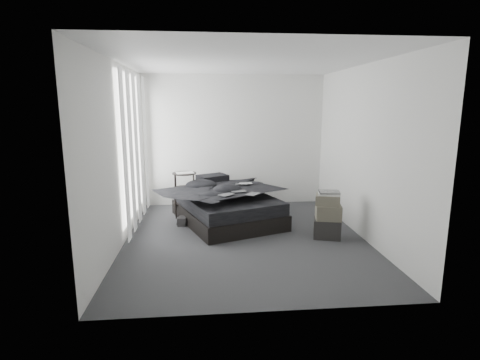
{
  "coord_description": "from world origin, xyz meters",
  "views": [
    {
      "loc": [
        -0.58,
        -5.42,
        1.99
      ],
      "look_at": [
        0.0,
        0.8,
        0.75
      ],
      "focal_mm": 28.0,
      "sensor_mm": 36.0,
      "label": 1
    }
  ],
  "objects": [
    {
      "name": "pillow_lower",
      "position": [
        -0.52,
        1.54,
        0.52
      ],
      "size": [
        0.67,
        0.56,
        0.13
      ],
      "primitive_type": "cube",
      "rotation": [
        0.0,
        0.0,
        0.36
      ],
      "color": "black",
      "rests_on": "mattress"
    },
    {
      "name": "comic_a",
      "position": [
        -0.26,
        0.31,
        0.68
      ],
      "size": [
        0.28,
        0.28,
        0.01
      ],
      "primitive_type": "cube",
      "rotation": [
        0.0,
        0.0,
        0.74
      ],
      "color": "black",
      "rests_on": "duvet"
    },
    {
      "name": "duvet",
      "position": [
        -0.21,
        0.83,
        0.57
      ],
      "size": [
        1.87,
        2.0,
        0.22
      ],
      "primitive_type": "imported",
      "rotation": [
        0.0,
        0.0,
        0.36
      ],
      "color": "black",
      "rests_on": "mattress"
    },
    {
      "name": "pillow_upper",
      "position": [
        -0.45,
        1.55,
        0.65
      ],
      "size": [
        0.64,
        0.57,
        0.12
      ],
      "primitive_type": "cube",
      "rotation": [
        0.0,
        0.0,
        0.46
      ],
      "color": "black",
      "rests_on": "pillow_lower"
    },
    {
      "name": "wall_front",
      "position": [
        0.0,
        -2.1,
        1.3
      ],
      "size": [
        3.6,
        0.01,
        2.6
      ],
      "primitive_type": "cube",
      "color": "silver",
      "rests_on": "ground"
    },
    {
      "name": "box_upper",
      "position": [
        1.25,
        -0.09,
        0.6
      ],
      "size": [
        0.43,
        0.39,
        0.16
      ],
      "primitive_type": "cube",
      "rotation": [
        0.0,
        0.0,
        -0.33
      ],
      "color": "#5B5748",
      "rests_on": "box_mid"
    },
    {
      "name": "curtain_left",
      "position": [
        -1.73,
        0.9,
        1.28
      ],
      "size": [
        0.06,
        2.12,
        2.48
      ],
      "primitive_type": "cube",
      "color": "white",
      "rests_on": "wall_left"
    },
    {
      "name": "side_stand",
      "position": [
        -0.97,
        1.28,
        0.4
      ],
      "size": [
        0.45,
        0.45,
        0.8
      ],
      "primitive_type": "cylinder",
      "rotation": [
        0.0,
        0.0,
        0.04
      ],
      "color": "black",
      "rests_on": "floor"
    },
    {
      "name": "box_mid",
      "position": [
        1.26,
        -0.1,
        0.41
      ],
      "size": [
        0.43,
        0.36,
        0.23
      ],
      "primitive_type": "cube",
      "rotation": [
        0.0,
        0.0,
        -0.21
      ],
      "color": "#5B5748",
      "rests_on": "box_lower"
    },
    {
      "name": "ceiling",
      "position": [
        0.0,
        0.0,
        2.6
      ],
      "size": [
        3.6,
        4.2,
        0.01
      ],
      "primitive_type": "cube",
      "color": "white",
      "rests_on": "ground"
    },
    {
      "name": "wall_back",
      "position": [
        0.0,
        2.1,
        1.3
      ],
      "size": [
        3.6,
        0.01,
        2.6
      ],
      "primitive_type": "cube",
      "color": "silver",
      "rests_on": "ground"
    },
    {
      "name": "art_book_white",
      "position": [
        1.26,
        -0.09,
        0.69
      ],
      "size": [
        0.36,
        0.32,
        0.03
      ],
      "primitive_type": "cube",
      "rotation": [
        0.0,
        0.0,
        -0.28
      ],
      "color": "silver",
      "rests_on": "box_upper"
    },
    {
      "name": "comic_b",
      "position": [
        -0.05,
        0.54,
        0.69
      ],
      "size": [
        0.26,
        0.19,
        0.01
      ],
      "primitive_type": "cube",
      "rotation": [
        0.0,
        0.0,
        0.15
      ],
      "color": "black",
      "rests_on": "duvet"
    },
    {
      "name": "wall_right",
      "position": [
        1.8,
        0.0,
        1.3
      ],
      "size": [
        0.01,
        4.2,
        2.6
      ],
      "primitive_type": "cube",
      "color": "silver",
      "rests_on": "ground"
    },
    {
      "name": "laptop",
      "position": [
        0.09,
        1.03,
        0.69
      ],
      "size": [
        0.31,
        0.21,
        0.02
      ],
      "primitive_type": "imported",
      "rotation": [
        0.0,
        0.0,
        0.04
      ],
      "color": "silver",
      "rests_on": "duvet"
    },
    {
      "name": "floor_books",
      "position": [
        -0.99,
        0.73,
        0.07
      ],
      "size": [
        0.18,
        0.23,
        0.15
      ],
      "primitive_type": "cube",
      "rotation": [
        0.0,
        0.0,
        -0.14
      ],
      "color": "black",
      "rests_on": "floor"
    },
    {
      "name": "bed",
      "position": [
        -0.22,
        0.87,
        0.13
      ],
      "size": [
        2.01,
        2.28,
        0.26
      ],
      "primitive_type": "cube",
      "rotation": [
        0.0,
        0.0,
        0.36
      ],
      "color": "black",
      "rests_on": "floor"
    },
    {
      "name": "comic_c",
      "position": [
        0.16,
        0.32,
        0.7
      ],
      "size": [
        0.26,
        0.29,
        0.01
      ],
      "primitive_type": "cube",
      "rotation": [
        0.0,
        0.0,
        0.97
      ],
      "color": "black",
      "rests_on": "duvet"
    },
    {
      "name": "papers",
      "position": [
        -0.96,
        1.27,
        0.8
      ],
      "size": [
        0.35,
        0.29,
        0.02
      ],
      "primitive_type": "cube",
      "rotation": [
        0.0,
        0.0,
        0.22
      ],
      "color": "white",
      "rests_on": "side_stand"
    },
    {
      "name": "floor",
      "position": [
        0.0,
        0.0,
        0.0
      ],
      "size": [
        3.6,
        4.2,
        0.01
      ],
      "primitive_type": "cube",
      "color": "#37373A",
      "rests_on": "ground"
    },
    {
      "name": "box_lower",
      "position": [
        1.26,
        -0.09,
        0.15
      ],
      "size": [
        0.47,
        0.41,
        0.3
      ],
      "primitive_type": "cube",
      "rotation": [
        0.0,
        0.0,
        -0.28
      ],
      "color": "black",
      "rests_on": "floor"
    },
    {
      "name": "art_book_snake",
      "position": [
        1.26,
        -0.1,
        0.72
      ],
      "size": [
        0.33,
        0.28,
        0.03
      ],
      "primitive_type": "cube",
      "rotation": [
        0.0,
        0.0,
        -0.17
      ],
      "color": "silver",
      "rests_on": "art_book_white"
    },
    {
      "name": "window_left",
      "position": [
        -1.78,
        0.9,
        1.35
      ],
      "size": [
        0.02,
        2.0,
        2.3
      ],
      "primitive_type": "cube",
      "color": "white",
      "rests_on": "wall_left"
    },
    {
      "name": "wall_left",
      "position": [
        -1.8,
        0.0,
        1.3
      ],
      "size": [
        0.01,
        4.2,
        2.6
      ],
      "primitive_type": "cube",
      "color": "silver",
      "rests_on": "ground"
    },
    {
      "name": "mattress",
      "position": [
        -0.22,
        0.87,
        0.36
      ],
      "size": [
        1.93,
        2.2,
        0.2
      ],
      "primitive_type": "cube",
      "rotation": [
        0.0,
        0.0,
        0.36
      ],
      "color": "black",
      "rests_on": "bed"
    }
  ]
}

